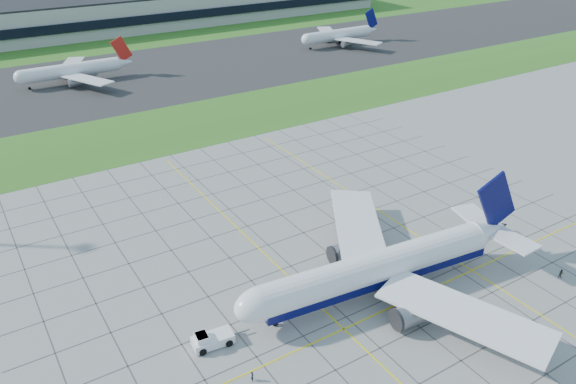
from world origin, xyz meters
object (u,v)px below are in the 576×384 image
Objects in this scene: crew_far at (561,274)px; distant_jet_1 at (73,70)px; airliner at (379,268)px; pushback_tug at (211,339)px; distant_jet_2 at (339,35)px; crew_near at (252,376)px.

distant_jet_1 is at bearing 136.13° from crew_far.
airliner is 32.00× the size of crew_far.
airliner is 32.30m from crew_far.
airliner is at bearing -84.94° from distant_jet_1.
pushback_tug is 0.21× the size of distant_jet_1.
crew_far is at bearing -114.01° from distant_jet_2.
pushback_tug is at bearing 30.75° from crew_near.
distant_jet_1 is at bearing 177.66° from distant_jet_2.
airliner is 172.67m from distant_jet_2.
distant_jet_1 is (-41.88, 160.37, 3.64)m from crew_far.
distant_jet_1 is 1.00× the size of distant_jet_2.
airliner is at bearing -58.10° from crew_near.
airliner is 29.04m from pushback_tug.
pushback_tug reaches higher than crew_far.
pushback_tug is at bearing -96.25° from distant_jet_1.
distant_jet_1 and distant_jet_2 have the same top height.
distant_jet_2 is (98.32, 141.94, -0.15)m from airliner.
airliner reaches higher than pushback_tug.
distant_jet_1 is 111.37m from distant_jet_2.
airliner is 147.06m from distant_jet_1.
airliner reaches higher than crew_near.
distant_jet_2 is at bearing 61.17° from airliner.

